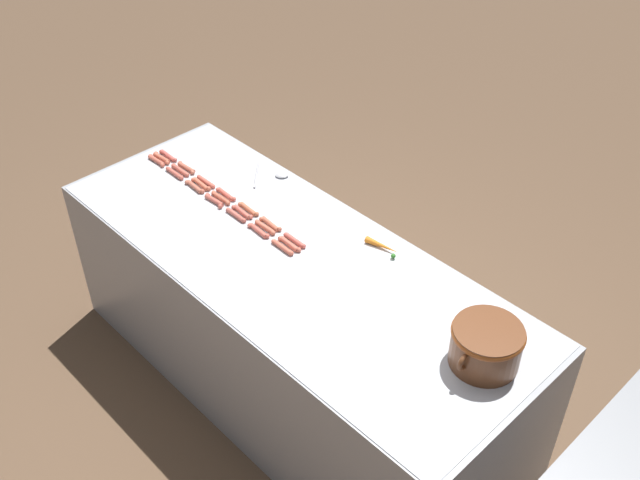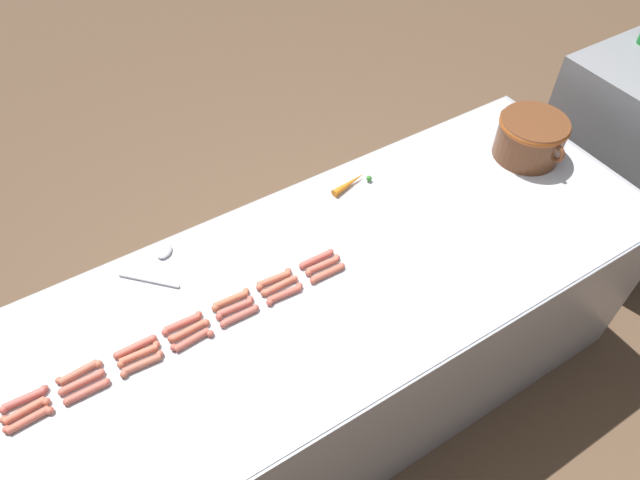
{
  "view_description": "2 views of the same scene",
  "coord_description": "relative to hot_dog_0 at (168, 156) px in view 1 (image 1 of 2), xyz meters",
  "views": [
    {
      "loc": [
        1.69,
        1.94,
        3.04
      ],
      "look_at": [
        -0.1,
        0.09,
        0.95
      ],
      "focal_mm": 42.03,
      "sensor_mm": 36.0,
      "label": 1
    },
    {
      "loc": [
        1.01,
        -0.72,
        2.44
      ],
      "look_at": [
        -0.08,
        -0.05,
        0.96
      ],
      "focal_mm": 32.2,
      "sensor_mm": 36.0,
      "label": 2
    }
  ],
  "objects": [
    {
      "name": "ground_plane",
      "position": [
        0.08,
        1.06,
        -0.87
      ],
      "size": [
        20.0,
        20.0,
        0.0
      ],
      "primitive_type": "plane",
      "color": "brown"
    },
    {
      "name": "griddle_counter",
      "position": [
        0.08,
        1.06,
        -0.44
      ],
      "size": [
        0.94,
        2.44,
        0.86
      ],
      "color": "#9EA0A5",
      "rests_on": "ground_plane"
    },
    {
      "name": "hot_dog_0",
      "position": [
        0.0,
        0.0,
        0.0
      ],
      "size": [
        0.03,
        0.14,
        0.02
      ],
      "color": "#CA5B50",
      "rests_on": "griddle_counter"
    },
    {
      "name": "hot_dog_1",
      "position": [
        -0.0,
        0.16,
        0.0
      ],
      "size": [
        0.03,
        0.14,
        0.02
      ],
      "color": "#C3664E",
      "rests_on": "griddle_counter"
    },
    {
      "name": "hot_dog_2",
      "position": [
        0.0,
        0.34,
        0.0
      ],
      "size": [
        0.02,
        0.14,
        0.02
      ],
      "color": "#CD604E",
      "rests_on": "griddle_counter"
    },
    {
      "name": "hot_dog_3",
      "position": [
        -0.0,
        0.49,
        0.0
      ],
      "size": [
        0.03,
        0.14,
        0.02
      ],
      "color": "#CE5B4B",
      "rests_on": "griddle_counter"
    },
    {
      "name": "hot_dog_4",
      "position": [
        -0.0,
        0.67,
        0.0
      ],
      "size": [
        0.03,
        0.14,
        0.02
      ],
      "color": "#BF6748",
      "rests_on": "griddle_counter"
    },
    {
      "name": "hot_dog_5",
      "position": [
        -0.0,
        0.83,
        0.0
      ],
      "size": [
        0.03,
        0.14,
        0.02
      ],
      "color": "#C7674C",
      "rests_on": "griddle_counter"
    },
    {
      "name": "hot_dog_6",
      "position": [
        -0.0,
        1.0,
        0.0
      ],
      "size": [
        0.03,
        0.14,
        0.02
      ],
      "color": "#CB5C4F",
      "rests_on": "griddle_counter"
    },
    {
      "name": "hot_dog_7",
      "position": [
        0.04,
        -0.01,
        0.0
      ],
      "size": [
        0.03,
        0.14,
        0.02
      ],
      "color": "#CD664C",
      "rests_on": "griddle_counter"
    },
    {
      "name": "hot_dog_8",
      "position": [
        0.04,
        0.16,
        0.0
      ],
      "size": [
        0.03,
        0.14,
        0.02
      ],
      "color": "#C6614F",
      "rests_on": "griddle_counter"
    },
    {
      "name": "hot_dog_9",
      "position": [
        0.03,
        0.34,
        0.0
      ],
      "size": [
        0.03,
        0.14,
        0.02
      ],
      "color": "#CB664A",
      "rests_on": "griddle_counter"
    },
    {
      "name": "hot_dog_10",
      "position": [
        0.04,
        0.5,
        0.0
      ],
      "size": [
        0.03,
        0.14,
        0.02
      ],
      "color": "#C26148",
      "rests_on": "griddle_counter"
    },
    {
      "name": "hot_dog_11",
      "position": [
        0.03,
        0.66,
        0.0
      ],
      "size": [
        0.03,
        0.14,
        0.02
      ],
      "color": "#C45F50",
      "rests_on": "griddle_counter"
    },
    {
      "name": "hot_dog_12",
      "position": [
        0.03,
        0.83,
        0.0
      ],
      "size": [
        0.03,
        0.14,
        0.02
      ],
      "color": "#C1654C",
      "rests_on": "griddle_counter"
    },
    {
      "name": "hot_dog_13",
      "position": [
        0.03,
        1.0,
        0.0
      ],
      "size": [
        0.03,
        0.14,
        0.02
      ],
      "color": "#C86550",
      "rests_on": "griddle_counter"
    },
    {
      "name": "hot_dog_14",
      "position": [
        0.07,
        -0.0,
        0.0
      ],
      "size": [
        0.03,
        0.14,
        0.02
      ],
      "color": "#CD604B",
      "rests_on": "griddle_counter"
    },
    {
      "name": "hot_dog_15",
      "position": [
        0.07,
        0.16,
        0.0
      ],
      "size": [
        0.02,
        0.14,
        0.02
      ],
      "color": "#C95D4D",
      "rests_on": "griddle_counter"
    },
    {
      "name": "hot_dog_16",
      "position": [
        0.07,
        0.33,
        0.0
      ],
      "size": [
        0.03,
        0.14,
        0.02
      ],
      "color": "#C1654D",
      "rests_on": "griddle_counter"
    },
    {
      "name": "hot_dog_17",
      "position": [
        0.07,
        0.5,
        0.0
      ],
      "size": [
        0.03,
        0.14,
        0.02
      ],
      "color": "#C25B4B",
      "rests_on": "griddle_counter"
    },
    {
      "name": "hot_dog_18",
      "position": [
        0.07,
        0.66,
        0.0
      ],
      "size": [
        0.03,
        0.14,
        0.02
      ],
      "color": "#BF5D4E",
      "rests_on": "griddle_counter"
    },
    {
      "name": "hot_dog_19",
      "position": [
        0.07,
        0.83,
        0.0
      ],
      "size": [
        0.03,
        0.14,
        0.02
      ],
      "color": "#CE5C4B",
      "rests_on": "griddle_counter"
    },
    {
      "name": "hot_dog_20",
      "position": [
        0.07,
        1.0,
        0.0
      ],
      "size": [
        0.03,
        0.14,
        0.02
      ],
      "color": "#CD614A",
      "rests_on": "griddle_counter"
    },
    {
      "name": "bean_pot",
      "position": [
        -0.03,
        2.04,
        0.09
      ],
      "size": [
        0.35,
        0.28,
        0.17
      ],
      "color": "brown",
      "rests_on": "griddle_counter"
    },
    {
      "name": "serving_spoon",
      "position": [
        -0.29,
        0.53,
        -0.0
      ],
      "size": [
        0.22,
        0.22,
        0.02
      ],
      "color": "#B7B7BC",
      "rests_on": "griddle_counter"
    },
    {
      "name": "carrot",
      "position": [
        -0.26,
        1.32,
        0.0
      ],
      "size": [
        0.07,
        0.18,
        0.03
      ],
      "color": "orange",
      "rests_on": "griddle_counter"
    }
  ]
}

